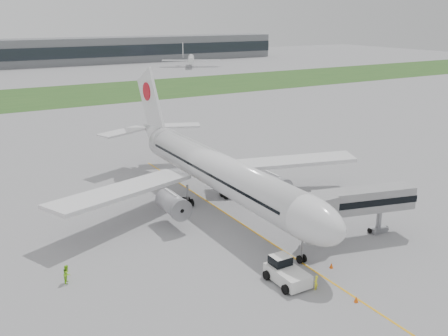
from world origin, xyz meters
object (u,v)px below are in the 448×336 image
jet_bridge (358,202)px  ground_crew_near (316,283)px  airliner (214,168)px  pushback_tug (286,271)px

jet_bridge → ground_crew_near: jet_bridge is taller
airliner → jet_bridge: (9.89, -18.01, -0.94)m
ground_crew_near → jet_bridge: bearing=179.9°
pushback_tug → jet_bridge: 14.95m
pushback_tug → ground_crew_near: bearing=-60.0°
airliner → pushback_tug: bearing=-100.2°
pushback_tug → ground_crew_near: size_ratio=3.12×
pushback_tug → ground_crew_near: pushback_tug is taller
jet_bridge → pushback_tug: bearing=-148.9°
airliner → ground_crew_near: 25.64m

